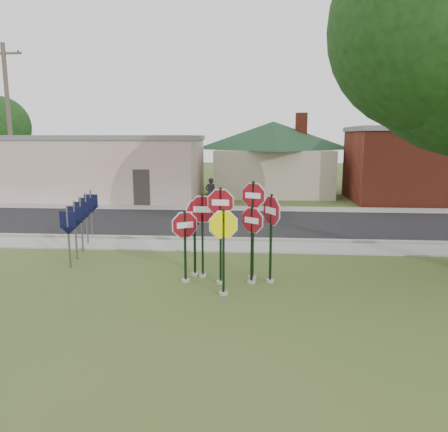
# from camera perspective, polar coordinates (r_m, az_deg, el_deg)

# --- Properties ---
(ground) EXTENTS (120.00, 120.00, 0.00)m
(ground) POSITION_cam_1_polar(r_m,az_deg,el_deg) (11.29, -0.53, -11.07)
(ground) COLOR #38501E
(ground) RESTS_ON ground
(sidewalk_near) EXTENTS (60.00, 1.60, 0.06)m
(sidewalk_near) POSITION_cam_1_polar(r_m,az_deg,el_deg) (16.51, 1.12, -4.00)
(sidewalk_near) COLOR gray
(sidewalk_near) RESTS_ON ground
(road) EXTENTS (60.00, 7.00, 0.04)m
(road) POSITION_cam_1_polar(r_m,az_deg,el_deg) (20.89, 1.83, -0.98)
(road) COLOR black
(road) RESTS_ON ground
(sidewalk_far) EXTENTS (60.00, 1.60, 0.06)m
(sidewalk_far) POSITION_cam_1_polar(r_m,az_deg,el_deg) (25.12, 2.28, 0.96)
(sidewalk_far) COLOR gray
(sidewalk_far) RESTS_ON ground
(curb) EXTENTS (60.00, 0.20, 0.14)m
(curb) POSITION_cam_1_polar(r_m,az_deg,el_deg) (17.47, 1.31, -3.07)
(curb) COLOR gray
(curb) RESTS_ON ground
(stop_sign_center) EXTENTS (1.04, 0.24, 2.85)m
(stop_sign_center) POSITION_cam_1_polar(r_m,az_deg,el_deg) (12.12, -0.45, -0.74)
(stop_sign_center) COLOR gray
(stop_sign_center) RESTS_ON ground
(stop_sign_yellow) EXTENTS (1.02, 0.26, 2.41)m
(stop_sign_yellow) POSITION_cam_1_polar(r_m,az_deg,el_deg) (11.29, -0.07, -3.27)
(stop_sign_yellow) COLOR gray
(stop_sign_yellow) RESTS_ON ground
(stop_sign_left) EXTENTS (0.93, 0.52, 2.19)m
(stop_sign_left) POSITION_cam_1_polar(r_m,az_deg,el_deg) (12.40, -5.12, -2.77)
(stop_sign_left) COLOR gray
(stop_sign_left) RESTS_ON ground
(stop_sign_right) EXTENTS (0.83, 0.60, 2.33)m
(stop_sign_right) POSITION_cam_1_polar(r_m,az_deg,el_deg) (12.24, 3.68, -2.46)
(stop_sign_right) COLOR gray
(stop_sign_right) RESTS_ON ground
(stop_sign_back_right) EXTENTS (0.94, 0.40, 2.97)m
(stop_sign_back_right) POSITION_cam_1_polar(r_m,az_deg,el_deg) (12.53, 3.81, -0.05)
(stop_sign_back_right) COLOR gray
(stop_sign_back_right) RESTS_ON ground
(stop_sign_back_left) EXTENTS (1.11, 0.24, 2.59)m
(stop_sign_back_left) POSITION_cam_1_polar(r_m,az_deg,el_deg) (12.75, -2.84, -0.99)
(stop_sign_back_left) COLOR gray
(stop_sign_back_left) RESTS_ON ground
(stop_sign_far_right) EXTENTS (0.60, 1.02, 2.67)m
(stop_sign_far_right) POSITION_cam_1_polar(r_m,az_deg,el_deg) (12.30, 6.17, -1.14)
(stop_sign_far_right) COLOR gray
(stop_sign_far_right) RESTS_ON ground
(stop_sign_far_left) EXTENTS (0.54, 1.05, 2.47)m
(stop_sign_far_left) POSITION_cam_1_polar(r_m,az_deg,el_deg) (12.92, -3.87, -1.22)
(stop_sign_far_left) COLOR gray
(stop_sign_far_left) RESTS_ON ground
(route_sign_row) EXTENTS (1.43, 4.63, 2.00)m
(route_sign_row) POSITION_cam_1_polar(r_m,az_deg,el_deg) (16.50, -18.15, -0.29)
(route_sign_row) COLOR #59595E
(route_sign_row) RESTS_ON ground
(building_stucco) EXTENTS (12.20, 6.20, 4.20)m
(building_stucco) POSITION_cam_1_polar(r_m,az_deg,el_deg) (30.20, -14.84, 6.26)
(building_stucco) COLOR silver
(building_stucco) RESTS_ON ground
(building_house) EXTENTS (11.60, 11.60, 6.20)m
(building_house) POSITION_cam_1_polar(r_m,az_deg,el_deg) (32.49, 6.43, 9.45)
(building_house) COLOR #BAAA94
(building_house) RESTS_ON ground
(building_brick) EXTENTS (10.20, 6.20, 4.75)m
(building_brick) POSITION_cam_1_polar(r_m,az_deg,el_deg) (31.06, 25.48, 6.18)
(building_brick) COLOR maroon
(building_brick) RESTS_ON ground
(utility_pole_near) EXTENTS (2.20, 0.26, 9.50)m
(utility_pole_near) POSITION_cam_1_polar(r_m,az_deg,el_deg) (29.70, -26.24, 10.94)
(utility_pole_near) COLOR #493C30
(utility_pole_near) RESTS_ON ground
(pedestrian) EXTENTS (0.70, 0.55, 1.71)m
(pedestrian) POSITION_cam_1_polar(r_m,az_deg,el_deg) (25.33, -1.76, 3.08)
(pedestrian) COLOR black
(pedestrian) RESTS_ON sidewalk_far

